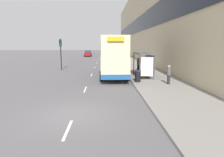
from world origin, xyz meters
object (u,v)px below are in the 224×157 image
at_px(pedestrian_2, 138,64).
at_px(pedestrian_3, 138,65).
at_px(bus_shelter, 146,60).
at_px(car_1, 88,53).
at_px(pedestrian_at_shelter, 151,66).
at_px(litter_bin, 138,76).
at_px(car_0, 107,58).
at_px(car_2, 108,54).
at_px(double_decker_bus_near, 113,55).
at_px(pedestrian_1, 169,74).
at_px(traffic_light_far_kerb, 61,49).
at_px(car_3, 107,52).

distance_m(pedestrian_2, pedestrian_3, 1.98).
xyz_separation_m(bus_shelter, car_1, (-9.11, 37.22, -1.02)).
relative_size(pedestrian_at_shelter, litter_bin, 1.68).
relative_size(car_0, car_2, 1.15).
bearing_deg(pedestrian_at_shelter, double_decker_bus_near, -177.27).
bearing_deg(pedestrian_1, bus_shelter, 107.83).
relative_size(car_1, car_2, 1.07).
bearing_deg(car_0, double_decker_bus_near, -88.32).
height_order(car_1, litter_bin, car_1).
relative_size(car_0, pedestrian_3, 2.42).
distance_m(double_decker_bus_near, pedestrian_at_shelter, 4.51).
xyz_separation_m(car_0, pedestrian_1, (5.07, -23.47, 0.12)).
distance_m(car_2, traffic_light_far_kerb, 27.85).
height_order(bus_shelter, pedestrian_2, bus_shelter).
height_order(car_3, pedestrian_1, car_3).
bearing_deg(pedestrian_2, double_decker_bus_near, -135.22).
relative_size(double_decker_bus_near, pedestrian_3, 5.78).
relative_size(bus_shelter, pedestrian_1, 2.59).
bearing_deg(car_3, bus_shelter, -85.64).
xyz_separation_m(car_0, pedestrian_2, (3.94, -14.56, 0.09)).
xyz_separation_m(car_1, car_2, (5.70, -3.45, 0.02)).
relative_size(pedestrian_2, pedestrian_3, 0.85).
xyz_separation_m(car_2, traffic_light_far_kerb, (-6.77, -26.95, 1.99)).
bearing_deg(traffic_light_far_kerb, double_decker_bus_near, -36.90).
height_order(car_0, litter_bin, car_0).
xyz_separation_m(double_decker_bus_near, car_3, (-0.10, 42.86, -1.41)).
height_order(litter_bin, traffic_light_far_kerb, traffic_light_far_kerb).
xyz_separation_m(car_3, pedestrian_1, (4.64, -48.39, 0.10)).
distance_m(car_2, pedestrian_1, 37.92).
bearing_deg(bus_shelter, pedestrian_2, 88.71).
bearing_deg(car_2, pedestrian_at_shelter, -82.09).
bearing_deg(pedestrian_at_shelter, bus_shelter, -118.90).
bearing_deg(double_decker_bus_near, bus_shelter, -26.69).
bearing_deg(double_decker_bus_near, pedestrian_2, 44.78).
relative_size(double_decker_bus_near, pedestrian_1, 6.59).
relative_size(car_3, pedestrian_1, 2.46).
xyz_separation_m(bus_shelter, litter_bin, (-1.22, -2.73, -1.21)).
bearing_deg(double_decker_bus_near, car_0, 91.68).
height_order(car_2, pedestrian_3, pedestrian_3).
xyz_separation_m(car_2, pedestrian_3, (3.19, -30.67, 0.21)).
xyz_separation_m(double_decker_bus_near, pedestrian_3, (3.08, 1.43, -1.20)).
relative_size(car_2, pedestrian_1, 2.41).
xyz_separation_m(double_decker_bus_near, car_2, (-0.11, 32.11, -1.41)).
bearing_deg(traffic_light_far_kerb, litter_bin, -46.85).
bearing_deg(car_1, pedestrian_3, 104.61).
bearing_deg(car_2, pedestrian_2, -83.02).
height_order(car_0, pedestrian_1, pedestrian_1).
height_order(car_3, litter_bin, car_3).
distance_m(car_1, car_3, 9.27).
distance_m(pedestrian_at_shelter, pedestrian_1, 5.74).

